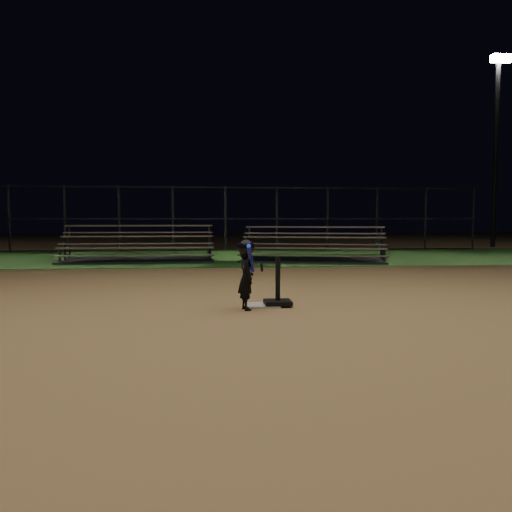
{
  "coord_description": "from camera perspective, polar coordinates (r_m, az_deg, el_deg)",
  "views": [
    {
      "loc": [
        -0.84,
        -7.51,
        1.25
      ],
      "look_at": [
        0.0,
        1.0,
        0.65
      ],
      "focal_mm": 37.33,
      "sensor_mm": 36.0,
      "label": 1
    }
  ],
  "objects": [
    {
      "name": "ground",
      "position": [
        7.66,
        0.74,
        -5.38
      ],
      "size": [
        80.0,
        80.0,
        0.0
      ],
      "primitive_type": "plane",
      "color": "#AF844F",
      "rests_on": "ground"
    },
    {
      "name": "grass_strip",
      "position": [
        17.57,
        -2.89,
        -0.06
      ],
      "size": [
        60.0,
        8.0,
        0.01
      ],
      "primitive_type": "cube",
      "color": "#214F19",
      "rests_on": "ground"
    },
    {
      "name": "home_plate",
      "position": [
        7.66,
        0.74,
        -5.29
      ],
      "size": [
        0.45,
        0.45,
        0.02
      ],
      "primitive_type": "cube",
      "color": "beige",
      "rests_on": "ground"
    },
    {
      "name": "batting_tee",
      "position": [
        7.64,
        2.35,
        -4.32
      ],
      "size": [
        0.38,
        0.38,
        0.68
      ],
      "color": "black",
      "rests_on": "home_plate"
    },
    {
      "name": "child_batter",
      "position": [
        7.27,
        -1.06,
        -1.75
      ],
      "size": [
        0.38,
        0.61,
        0.98
      ],
      "rotation": [
        0.0,
        0.0,
        1.79
      ],
      "color": "black",
      "rests_on": "ground"
    },
    {
      "name": "bleacher_left",
      "position": [
        15.91,
        -12.49,
        0.2
      ],
      "size": [
        4.38,
        2.19,
        1.06
      ],
      "rotation": [
        0.0,
        0.0,
        0.02
      ],
      "color": "#B3B3B8",
      "rests_on": "ground"
    },
    {
      "name": "bleacher_right",
      "position": [
        15.73,
        6.13,
        0.2
      ],
      "size": [
        4.55,
        3.02,
        1.02
      ],
      "rotation": [
        0.0,
        0.0,
        -0.25
      ],
      "color": "#AAAAAF",
      "rests_on": "ground"
    },
    {
      "name": "backstop_fence",
      "position": [
        20.53,
        -3.31,
        4.0
      ],
      "size": [
        20.08,
        0.08,
        2.5
      ],
      "color": "#38383D",
      "rests_on": "ground"
    },
    {
      "name": "light_pole_right",
      "position": [
        26.13,
        24.41,
        11.78
      ],
      "size": [
        0.9,
        0.53,
        8.3
      ],
      "color": "#2D2D30",
      "rests_on": "ground"
    }
  ]
}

